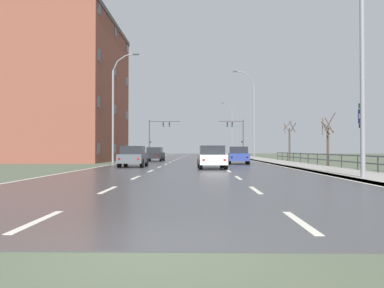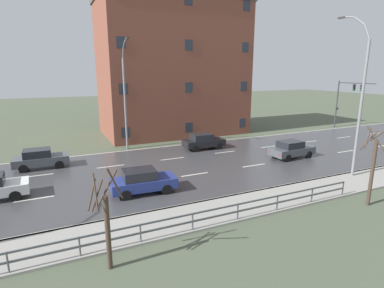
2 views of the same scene
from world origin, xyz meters
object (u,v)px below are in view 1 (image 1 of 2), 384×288
Objects in this scene: street_lamp_foreground at (358,59)px; brick_building at (71,92)px; car_far_right at (212,157)px; car_far_left at (133,156)px; car_near_left at (238,155)px; traffic_signal_right at (237,132)px; highway_sign at (361,129)px; street_lamp_distant at (231,130)px; street_lamp_left_bank at (115,109)px; street_lamp_midground at (252,116)px; traffic_signal_left at (157,132)px; car_mid_centre at (208,154)px; car_near_right at (155,154)px.

street_lamp_foreground is 0.62× the size of brick_building.
street_lamp_foreground is 11.98m from car_far_right.
car_far_left is 10.37m from car_near_left.
street_lamp_foreground reaches higher than traffic_signal_right.
highway_sign is 34.14m from brick_building.
street_lamp_distant reaches higher than highway_sign.
street_lamp_left_bank is at bearing 131.81° from highway_sign.
car_near_left is (-3.38, -47.69, -4.79)m from street_lamp_distant.
traffic_signal_left is (-14.04, 16.20, -1.20)m from street_lamp_midground.
brick_building is at bearing 156.51° from car_near_left.
car_far_left and car_mid_centre have the same top height.
street_lamp_distant is 2.72× the size of car_near_left.
street_lamp_left_bank is at bearing 127.02° from street_lamp_foreground.
car_far_right is (-6.97, 7.36, -1.50)m from highway_sign.
car_mid_centre is at bearing 102.39° from car_near_left.
street_lamp_distant is 48.05m from car_near_left.
street_lamp_distant is at bearing 88.38° from traffic_signal_right.
street_lamp_midground is 2.79× the size of car_far_left.
street_lamp_left_bank reaches higher than car_mid_centre.
highway_sign is 0.86× the size of car_mid_centre.
street_lamp_foreground is 0.94× the size of street_lamp_distant.
street_lamp_left_bank is 2.51× the size of car_far_right.
traffic_signal_right is 1.50× the size of car_mid_centre.
car_near_left is at bearing -83.66° from car_mid_centre.
car_mid_centre is at bearing -99.71° from street_lamp_distant.
car_far_left is 0.24× the size of brick_building.
brick_building is (-22.44, 25.11, 5.65)m from highway_sign.
street_lamp_midground is (-0.01, 32.86, 0.37)m from street_lamp_foreground.
brick_building reaches higher than street_lamp_midground.
brick_building is (-21.00, -20.22, 3.72)m from traffic_signal_right.
brick_building reaches higher than highway_sign.
traffic_signal_left is at bearing 99.16° from car_far_right.
traffic_signal_right is (-0.52, -18.36, -1.36)m from street_lamp_distant.
street_lamp_distant is at bearing 49.77° from traffic_signal_left.
car_mid_centre is (-5.70, -33.35, -4.79)m from street_lamp_distant.
street_lamp_midground is at bearing 60.22° from car_far_left.
street_lamp_foreground is 2.60× the size of car_far_left.
car_near_right is at bearing -106.87° from street_lamp_distant.
street_lamp_distant is 48.36m from street_lamp_left_bank.
street_lamp_midground is 2.77× the size of car_near_right.
car_near_left is (-3.33, 18.02, -4.41)m from street_lamp_foreground.
street_lamp_midground is 14.56m from traffic_signal_right.
street_lamp_foreground is 24.69m from street_lamp_left_bank.
street_lamp_midground is 3.19× the size of highway_sign.
traffic_signal_left is 40.65m from car_far_right.
car_far_left and car_near_left have the same top height.
traffic_signal_right reaches higher than car_mid_centre.
traffic_signal_left is at bearing 113.79° from car_mid_centre.
traffic_signal_right is 0.37× the size of brick_building.
street_lamp_distant reaches higher than street_lamp_left_bank.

